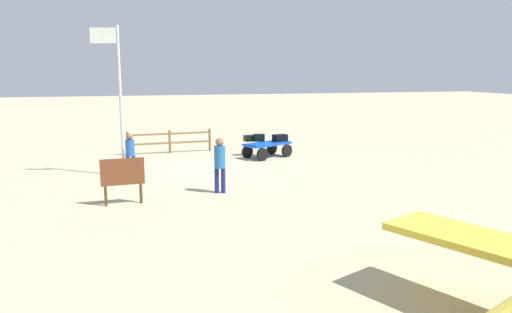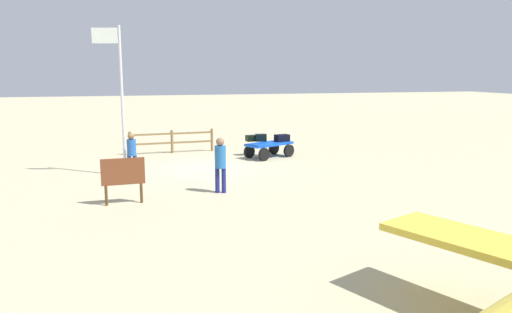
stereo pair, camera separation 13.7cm
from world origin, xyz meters
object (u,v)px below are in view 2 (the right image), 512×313
at_px(suitcase_navy, 282,138).
at_px(worker_trailing, 220,161).
at_px(signboard, 123,174).
at_px(flagpole, 119,89).
at_px(luggage_cart, 269,147).
at_px(suitcase_grey, 253,138).
at_px(worker_lead, 132,152).
at_px(suitcase_olive, 261,138).

xyz_separation_m(suitcase_navy, worker_trailing, (3.97, 5.96, 0.21)).
height_order(worker_trailing, signboard, worker_trailing).
bearing_deg(worker_trailing, flagpole, -49.27).
xyz_separation_m(luggage_cart, signboard, (6.19, 6.28, 0.41)).
xyz_separation_m(suitcase_grey, worker_trailing, (2.74, 6.39, 0.23)).
bearing_deg(flagpole, suitcase_grey, -152.39).
height_order(luggage_cart, worker_lead, worker_lead).
relative_size(suitcase_olive, flagpole, 0.10).
distance_m(suitcase_olive, suitcase_navy, 0.94).
distance_m(luggage_cart, suitcase_olive, 0.68).
relative_size(suitcase_grey, worker_lead, 0.40).
xyz_separation_m(suitcase_navy, signboard, (6.88, 6.55, 0.06)).
relative_size(worker_trailing, signboard, 1.30).
height_order(suitcase_navy, signboard, signboard).
height_order(suitcase_grey, signboard, signboard).
distance_m(suitcase_navy, flagpole, 7.72).
xyz_separation_m(suitcase_olive, worker_lead, (5.67, 3.20, 0.10)).
relative_size(suitcase_olive, worker_trailing, 0.31).
height_order(suitcase_olive, worker_trailing, worker_trailing).
height_order(luggage_cart, worker_trailing, worker_trailing).
relative_size(suitcase_grey, suitcase_olive, 1.19).
bearing_deg(flagpole, worker_trailing, 130.73).
bearing_deg(suitcase_grey, luggage_cart, 127.56).
height_order(suitcase_olive, signboard, signboard).
bearing_deg(worker_lead, flagpole, -48.14).
distance_m(suitcase_olive, worker_trailing, 6.95).
bearing_deg(suitcase_navy, signboard, 43.57).
bearing_deg(signboard, flagpole, -89.62).
relative_size(luggage_cart, worker_trailing, 1.34).
bearing_deg(flagpole, suitcase_olive, -154.88).
bearing_deg(flagpole, signboard, 90.38).
distance_m(suitcase_grey, worker_trailing, 6.95).
height_order(luggage_cart, suitcase_olive, suitcase_olive).
relative_size(luggage_cart, suitcase_grey, 3.66).
bearing_deg(luggage_cart, suitcase_olive, -68.94).
distance_m(suitcase_olive, signboard, 9.08).
bearing_deg(suitcase_olive, flagpole, 25.12).
xyz_separation_m(suitcase_grey, suitcase_olive, (-0.33, 0.15, 0.03)).
bearing_deg(signboard, suitcase_grey, -129.01).
height_order(suitcase_olive, suitcase_navy, suitcase_olive).
xyz_separation_m(worker_trailing, flagpole, (2.94, -3.42, 2.11)).
relative_size(suitcase_grey, worker_trailing, 0.37).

